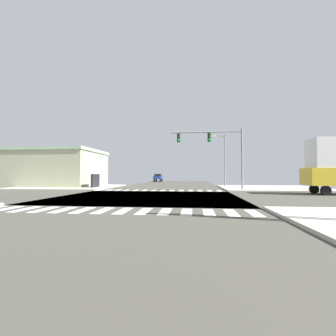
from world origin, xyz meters
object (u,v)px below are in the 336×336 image
(street_lamp, at_px, (223,156))
(bank_building, at_px, (49,168))
(sedan_leading_2, at_px, (158,177))
(traffic_signal_mast, at_px, (213,144))

(street_lamp, relative_size, bank_building, 0.44)
(bank_building, distance_m, sedan_leading_2, 27.69)
(traffic_signal_mast, distance_m, sedan_leading_2, 33.39)
(sedan_leading_2, bearing_deg, bank_building, 63.72)
(street_lamp, distance_m, sedan_leading_2, 27.93)
(traffic_signal_mast, bearing_deg, sedan_leading_2, 108.82)
(street_lamp, height_order, bank_building, street_lamp)
(bank_building, bearing_deg, street_lamp, -0.03)
(traffic_signal_mast, relative_size, street_lamp, 1.10)
(street_lamp, distance_m, bank_building, 24.76)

